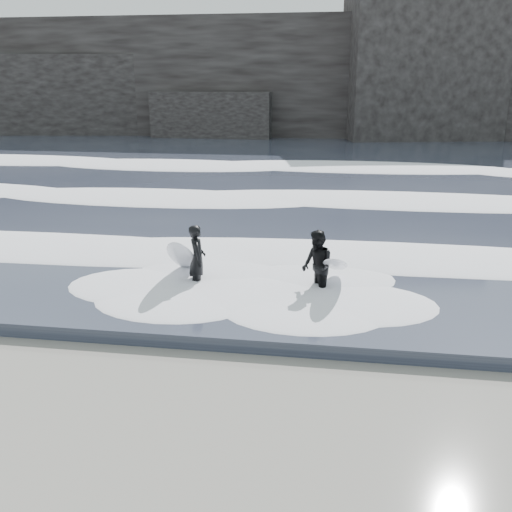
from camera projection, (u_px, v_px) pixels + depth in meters
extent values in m
plane|color=#7A7454|center=(112.00, 443.00, 8.14)|extent=(120.00, 120.00, 0.00)
cube|color=#2E3343|center=(294.00, 160.00, 35.47)|extent=(90.00, 52.00, 0.30)
cube|color=black|center=(312.00, 79.00, 50.08)|extent=(70.00, 9.00, 10.00)
ellipsoid|color=white|center=(232.00, 244.00, 16.52)|extent=(60.00, 3.20, 0.20)
ellipsoid|color=white|center=(265.00, 197.00, 23.12)|extent=(60.00, 4.00, 0.24)
ellipsoid|color=white|center=(287.00, 165.00, 31.61)|extent=(60.00, 4.80, 0.30)
imported|color=black|center=(197.00, 259.00, 13.72)|extent=(0.57, 0.71, 1.68)
ellipsoid|color=white|center=(182.00, 256.00, 13.81)|extent=(0.84, 2.06, 1.36)
imported|color=black|center=(317.00, 266.00, 13.17)|extent=(0.94, 1.02, 1.68)
ellipsoid|color=white|center=(335.00, 265.00, 13.09)|extent=(0.65, 1.95, 0.94)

